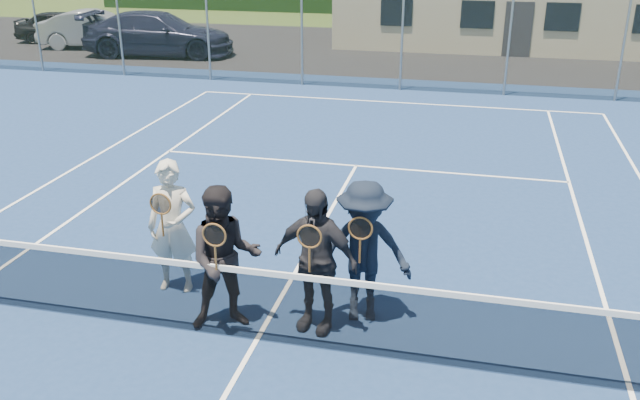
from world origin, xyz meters
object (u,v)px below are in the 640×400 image
object	(u,v)px
player_c	(315,260)
car_c	(159,34)
car_b	(96,30)
player_b	(225,259)
tennis_net	(255,302)
car_a	(63,26)
player_d	(364,252)
player_a	(173,227)

from	to	relation	value
player_c	car_c	bearing A→B (deg)	121.12
car_b	player_b	world-z (taller)	player_b
tennis_net	player_c	world-z (taller)	player_c
car_a	player_b	distance (m)	23.89
car_c	player_d	world-z (taller)	player_d
car_c	player_d	distance (m)	19.55
tennis_net	player_a	size ratio (longest dim) A/B	6.49
car_a	car_b	world-z (taller)	car_b
car_b	player_c	world-z (taller)	player_c
player_a	player_b	world-z (taller)	same
car_a	player_b	size ratio (longest dim) A/B	2.12
car_a	tennis_net	world-z (taller)	car_a
player_b	player_d	world-z (taller)	same
player_a	player_d	world-z (taller)	same
tennis_net	player_a	world-z (taller)	player_a
player_d	tennis_net	bearing A→B (deg)	-144.28
car_c	player_b	distance (m)	19.24
player_c	tennis_net	bearing A→B (deg)	-142.97
car_b	player_d	xyz separation A→B (m)	(13.79, -17.39, 0.19)
car_a	player_a	distance (m)	22.74
player_d	car_c	bearing A→B (deg)	122.94
tennis_net	player_a	xyz separation A→B (m)	(-1.43, 0.94, 0.38)
car_a	player_b	xyz separation A→B (m)	(14.43, -19.04, 0.27)
car_c	player_d	bearing A→B (deg)	-154.63
car_b	player_a	size ratio (longest dim) A/B	2.45
tennis_net	car_b	bearing A→B (deg)	124.88
car_a	car_c	distance (m)	5.74
car_b	tennis_net	xyz separation A→B (m)	(12.68, -18.19, -0.19)
tennis_net	player_c	size ratio (longest dim) A/B	6.49
car_b	player_b	size ratio (longest dim) A/B	2.45
car_a	car_c	xyz separation A→B (m)	(5.35, -2.08, 0.15)
car_c	player_b	size ratio (longest dim) A/B	3.08
player_b	player_a	bearing A→B (deg)	144.78
tennis_net	player_c	bearing A→B (deg)	37.03
car_c	tennis_net	xyz separation A→B (m)	(9.52, -17.21, -0.27)
car_b	player_a	bearing A→B (deg)	-157.43
player_a	car_b	bearing A→B (deg)	123.11
car_c	player_c	distance (m)	19.58
car_c	tennis_net	size ratio (longest dim) A/B	0.48
car_c	car_a	bearing A→B (deg)	61.19
car_a	player_a	world-z (taller)	player_a
tennis_net	player_b	world-z (taller)	player_b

